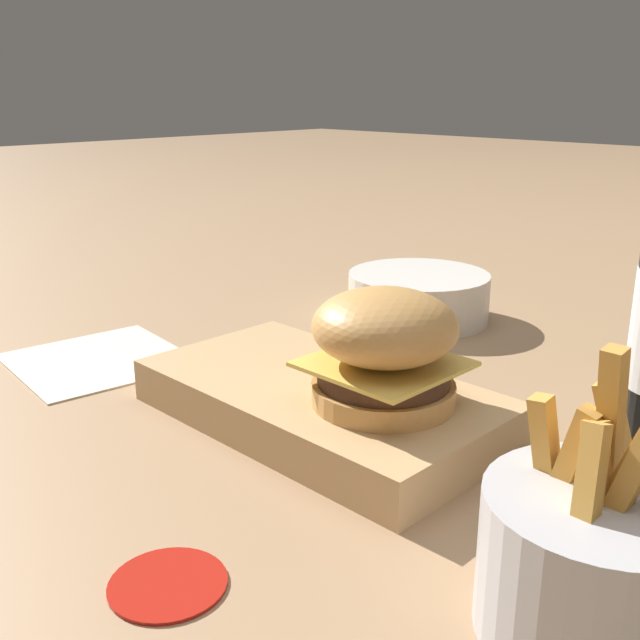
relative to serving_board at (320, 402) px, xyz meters
name	(u,v)px	position (x,y,z in m)	size (l,w,h in m)	color
ground_plane	(343,442)	(0.04, -0.01, -0.02)	(6.00, 6.00, 0.00)	#9E7A56
serving_board	(320,402)	(0.00, 0.00, 0.00)	(0.29, 0.16, 0.03)	tan
burger	(384,347)	(0.06, 0.00, 0.06)	(0.10, 0.10, 0.08)	tan
fries_basket	(598,560)	(0.26, -0.07, 0.02)	(0.11, 0.11, 0.14)	#B7B7BC
side_bowl	(418,295)	(-0.12, 0.27, 0.01)	(0.16, 0.16, 0.05)	silver
spoon	(634,393)	(0.16, 0.22, -0.01)	(0.05, 0.18, 0.01)	silver
ketchup_puddle	(168,582)	(0.09, -0.20, -0.02)	(0.06, 0.06, 0.00)	#B21E14
parchment_square	(99,359)	(-0.25, -0.05, -0.02)	(0.17, 0.17, 0.00)	beige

